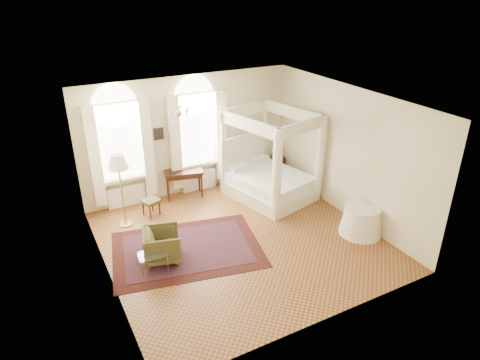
{
  "coord_description": "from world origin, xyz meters",
  "views": [
    {
      "loc": [
        -3.98,
        -7.47,
        5.56
      ],
      "look_at": [
        0.21,
        0.4,
        1.34
      ],
      "focal_mm": 32.0,
      "sensor_mm": 36.0,
      "label": 1
    }
  ],
  "objects_px": {
    "armchair": "(162,245)",
    "coffee_table": "(153,255)",
    "writing_desk": "(184,174)",
    "stool": "(151,202)",
    "nightstand": "(276,166)",
    "side_table": "(362,220)",
    "canopy_bed": "(270,178)",
    "floor_lamp": "(118,165)"
  },
  "relations": [
    {
      "from": "canopy_bed",
      "to": "stool",
      "type": "relative_size",
      "value": 5.21
    },
    {
      "from": "stool",
      "to": "armchair",
      "type": "xyz_separation_m",
      "value": [
        -0.36,
        -1.96,
        -0.02
      ]
    },
    {
      "from": "canopy_bed",
      "to": "coffee_table",
      "type": "bearing_deg",
      "value": -156.09
    },
    {
      "from": "coffee_table",
      "to": "armchair",
      "type": "bearing_deg",
      "value": 44.72
    },
    {
      "from": "armchair",
      "to": "floor_lamp",
      "type": "relative_size",
      "value": 0.42
    },
    {
      "from": "canopy_bed",
      "to": "side_table",
      "type": "distance_m",
      "value": 2.82
    },
    {
      "from": "armchair",
      "to": "coffee_table",
      "type": "relative_size",
      "value": 1.29
    },
    {
      "from": "nightstand",
      "to": "armchair",
      "type": "relative_size",
      "value": 0.77
    },
    {
      "from": "side_table",
      "to": "stool",
      "type": "bearing_deg",
      "value": 142.6
    },
    {
      "from": "canopy_bed",
      "to": "armchair",
      "type": "relative_size",
      "value": 3.3
    },
    {
      "from": "stool",
      "to": "coffee_table",
      "type": "xyz_separation_m",
      "value": [
        -0.66,
        -2.26,
        -0.01
      ]
    },
    {
      "from": "writing_desk",
      "to": "coffee_table",
      "type": "bearing_deg",
      "value": -122.35
    },
    {
      "from": "floor_lamp",
      "to": "side_table",
      "type": "height_order",
      "value": "floor_lamp"
    },
    {
      "from": "armchair",
      "to": "side_table",
      "type": "xyz_separation_m",
      "value": [
        4.54,
        -1.22,
        -0.01
      ]
    },
    {
      "from": "side_table",
      "to": "armchair",
      "type": "bearing_deg",
      "value": 164.9
    },
    {
      "from": "writing_desk",
      "to": "stool",
      "type": "height_order",
      "value": "writing_desk"
    },
    {
      "from": "floor_lamp",
      "to": "side_table",
      "type": "relative_size",
      "value": 1.83
    },
    {
      "from": "armchair",
      "to": "side_table",
      "type": "relative_size",
      "value": 0.76
    },
    {
      "from": "nightstand",
      "to": "writing_desk",
      "type": "bearing_deg",
      "value": 180.0
    },
    {
      "from": "nightstand",
      "to": "armchair",
      "type": "height_order",
      "value": "armchair"
    },
    {
      "from": "canopy_bed",
      "to": "writing_desk",
      "type": "bearing_deg",
      "value": 151.81
    },
    {
      "from": "armchair",
      "to": "coffee_table",
      "type": "bearing_deg",
      "value": 149.74
    },
    {
      "from": "nightstand",
      "to": "stool",
      "type": "bearing_deg",
      "value": -171.85
    },
    {
      "from": "writing_desk",
      "to": "coffee_table",
      "type": "height_order",
      "value": "writing_desk"
    },
    {
      "from": "nightstand",
      "to": "writing_desk",
      "type": "xyz_separation_m",
      "value": [
        -3.02,
        0.0,
        0.37
      ]
    },
    {
      "from": "stool",
      "to": "floor_lamp",
      "type": "height_order",
      "value": "floor_lamp"
    },
    {
      "from": "canopy_bed",
      "to": "side_table",
      "type": "xyz_separation_m",
      "value": [
        0.92,
        -2.66,
        -0.21
      ]
    },
    {
      "from": "coffee_table",
      "to": "nightstand",
      "type": "bearing_deg",
      "value": 30.6
    },
    {
      "from": "armchair",
      "to": "floor_lamp",
      "type": "xyz_separation_m",
      "value": [
        -0.36,
        1.81,
        1.25
      ]
    },
    {
      "from": "writing_desk",
      "to": "armchair",
      "type": "distance_m",
      "value": 2.99
    },
    {
      "from": "stool",
      "to": "nightstand",
      "type": "bearing_deg",
      "value": 8.15
    },
    {
      "from": "coffee_table",
      "to": "side_table",
      "type": "bearing_deg",
      "value": -10.85
    },
    {
      "from": "nightstand",
      "to": "side_table",
      "type": "relative_size",
      "value": 0.59
    },
    {
      "from": "nightstand",
      "to": "coffee_table",
      "type": "bearing_deg",
      "value": -149.4
    },
    {
      "from": "canopy_bed",
      "to": "coffee_table",
      "type": "distance_m",
      "value": 4.28
    },
    {
      "from": "nightstand",
      "to": "writing_desk",
      "type": "height_order",
      "value": "writing_desk"
    },
    {
      "from": "stool",
      "to": "armchair",
      "type": "bearing_deg",
      "value": -100.51
    },
    {
      "from": "floor_lamp",
      "to": "nightstand",
      "type": "bearing_deg",
      "value": 8.79
    },
    {
      "from": "stool",
      "to": "armchair",
      "type": "distance_m",
      "value": 2.0
    },
    {
      "from": "canopy_bed",
      "to": "coffee_table",
      "type": "relative_size",
      "value": 4.26
    },
    {
      "from": "coffee_table",
      "to": "side_table",
      "type": "height_order",
      "value": "side_table"
    },
    {
      "from": "canopy_bed",
      "to": "writing_desk",
      "type": "relative_size",
      "value": 2.27
    }
  ]
}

